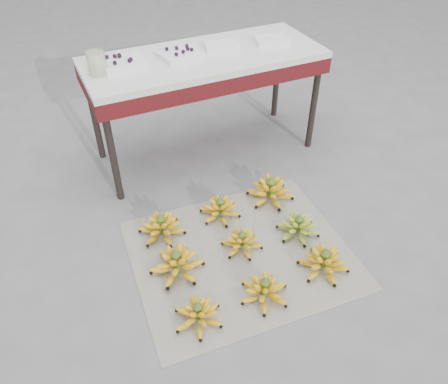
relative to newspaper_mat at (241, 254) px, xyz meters
name	(u,v)px	position (x,y,z in m)	size (l,w,h in m)	color
ground	(250,242)	(0.10, 0.07, 0.00)	(60.00, 60.00, 0.00)	#5F5F61
newspaper_mat	(241,254)	(0.00, 0.00, 0.00)	(1.25, 1.05, 0.01)	silver
bunch_front_left	(198,314)	(-0.40, -0.32, 0.06)	(0.28, 0.28, 0.16)	yellow
bunch_front_center	(265,290)	(-0.03, -0.33, 0.06)	(0.32, 0.32, 0.16)	yellow
bunch_front_right	(324,262)	(0.37, -0.30, 0.06)	(0.33, 0.33, 0.17)	yellow
bunch_mid_left	(177,263)	(-0.38, 0.04, 0.07)	(0.38, 0.38, 0.19)	yellow
bunch_mid_center	(242,242)	(0.03, 0.04, 0.05)	(0.32, 0.32, 0.15)	yellow
bunch_mid_right	(298,227)	(0.40, 0.00, 0.06)	(0.27, 0.27, 0.16)	#8CB831
bunch_back_left	(162,227)	(-0.37, 0.35, 0.06)	(0.34, 0.34, 0.17)	yellow
bunch_back_center	(220,209)	(0.03, 0.36, 0.06)	(0.34, 0.34, 0.16)	yellow
bunch_back_right	(270,191)	(0.41, 0.37, 0.07)	(0.36, 0.36, 0.19)	yellow
vendor_table	(205,67)	(0.25, 1.08, 0.69)	(1.63, 0.65, 0.78)	black
tray_far_left	(122,63)	(-0.30, 1.12, 0.80)	(0.30, 0.23, 0.07)	white
tray_left	(180,55)	(0.09, 1.10, 0.80)	(0.30, 0.24, 0.07)	white
tray_right	(222,46)	(0.40, 1.12, 0.80)	(0.27, 0.22, 0.04)	white
tray_far_right	(272,40)	(0.76, 1.07, 0.80)	(0.27, 0.22, 0.04)	white
glass_jar	(97,63)	(-0.46, 1.08, 0.85)	(0.11, 0.11, 0.14)	#E4F5C3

